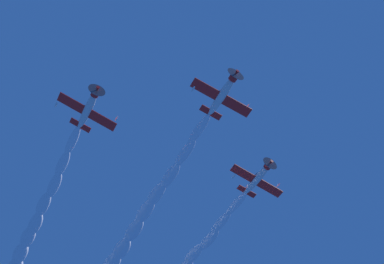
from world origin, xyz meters
The scene contains 5 objects.
airplane_lead centered at (2.23, 4.99, 55.45)m, with size 7.73×7.80×2.93m.
airplane_left_wingman centered at (19.66, 2.73, 55.57)m, with size 7.72×7.74×3.02m.
airplane_right_wingman centered at (0.58, 24.25, 56.12)m, with size 7.72×7.74×3.02m.
smoke_trail_lead centered at (29.65, 28.94, 54.44)m, with size 40.07×36.13×3.40m.
smoke_trail_right_wingman centered at (27.96, 48.19, 55.19)m, with size 40.07×35.41×3.59m.
Camera 1 is at (-35.07, 0.24, 1.62)m, focal length 44.31 mm.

